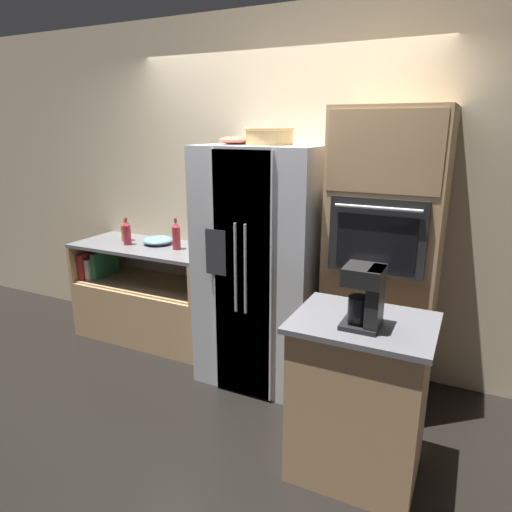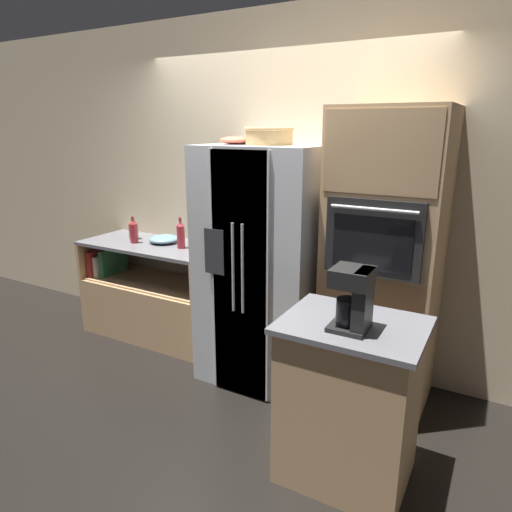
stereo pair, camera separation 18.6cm
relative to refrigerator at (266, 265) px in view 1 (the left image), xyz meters
The scene contains 13 objects.
ground_plane 0.91m from the refrigerator, 154.82° to the right, with size 20.00×20.00×0.00m, color black.
wall_back 0.67m from the refrigerator, 101.56° to the left, with size 12.00×0.06×2.80m.
counter_left 1.39m from the refrigerator, behind, with size 1.35×0.61×0.89m.
refrigerator is the anchor object (origin of this frame).
wall_oven 0.88m from the refrigerator, ahead, with size 0.72×0.72×2.05m.
island_counter 1.29m from the refrigerator, 40.35° to the right, with size 0.74×0.59×0.94m.
wicker_basket 0.97m from the refrigerator, 53.57° to the right, with size 0.35×0.35×0.12m.
fruit_bowl 0.95m from the refrigerator, 161.76° to the right, with size 0.25×0.25×0.06m.
bottle_tall 0.92m from the refrigerator, behind, with size 0.07×0.07×0.27m.
bottle_short 1.52m from the refrigerator, behind, with size 0.09×0.09×0.20m.
bottle_wide 1.41m from the refrigerator, behind, with size 0.07×0.07×0.24m.
mixing_bowl 1.18m from the refrigerator, behind, with size 0.28×0.28×0.07m.
coffee_maker 1.31m from the refrigerator, 42.56° to the right, with size 0.19×0.19×0.32m.
Camera 1 is at (1.48, -2.99, 1.93)m, focal length 32.00 mm.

